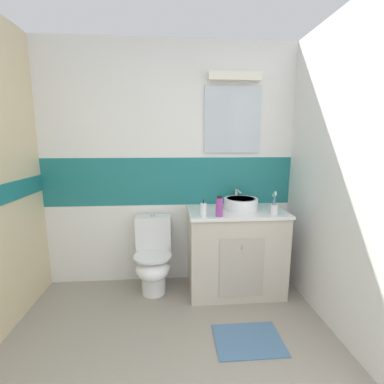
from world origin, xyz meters
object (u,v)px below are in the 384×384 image
at_px(sink_basin, 241,203).
at_px(mouthwash_bottle, 219,207).
at_px(soap_dispenser, 203,210).
at_px(toilet, 153,258).
at_px(toothbrush_cup, 274,208).

relative_size(sink_basin, mouthwash_bottle, 2.03).
bearing_deg(soap_dispenser, toilet, 152.94).
height_order(sink_basin, soap_dispenser, sink_basin).
height_order(sink_basin, toilet, sink_basin).
distance_m(sink_basin, toilet, 1.04).
distance_m(toilet, mouthwash_bottle, 0.89).
height_order(sink_basin, toothbrush_cup, toothbrush_cup).
relative_size(soap_dispenser, mouthwash_bottle, 0.86).
distance_m(toothbrush_cup, soap_dispenser, 0.66).
distance_m(sink_basin, soap_dispenser, 0.47).
distance_m(sink_basin, mouthwash_bottle, 0.36).
relative_size(toothbrush_cup, soap_dispenser, 1.37).
distance_m(toothbrush_cup, mouthwash_bottle, 0.51).
bearing_deg(toothbrush_cup, sink_basin, 135.86).
xyz_separation_m(toilet, toothbrush_cup, (1.13, -0.24, 0.55)).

